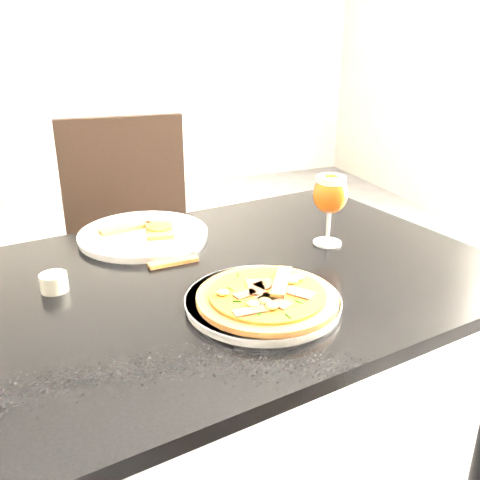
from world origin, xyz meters
name	(u,v)px	position (x,y,z in m)	size (l,w,h in m)	color
ground	(119,474)	(0.00, 0.00, 0.00)	(6.00, 6.00, 0.00)	#555558
dining_table	(220,311)	(0.23, -0.29, 0.66)	(1.31, 0.98, 0.75)	black
chair_far	(133,250)	(0.16, 0.43, 0.53)	(0.47, 0.47, 0.96)	black
plate_main	(263,302)	(0.26, -0.44, 0.76)	(0.29, 0.29, 0.02)	white
pizza	(267,296)	(0.26, -0.46, 0.77)	(0.27, 0.27, 0.03)	#9B4F25
plate_second	(143,235)	(0.12, -0.02, 0.76)	(0.32, 0.32, 0.02)	white
crust_scraps	(148,229)	(0.13, -0.02, 0.77)	(0.19, 0.14, 0.02)	#9B4F25
loose_crust	(173,262)	(0.15, -0.20, 0.75)	(0.11, 0.03, 0.01)	#9B4F25
sauce_cup	(54,282)	(-0.10, -0.24, 0.77)	(0.05, 0.05, 0.04)	beige
beer_glass	(330,195)	(0.53, -0.22, 0.87)	(0.08, 0.08, 0.17)	silver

